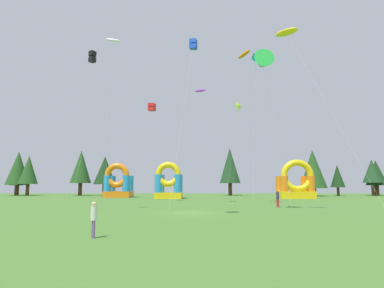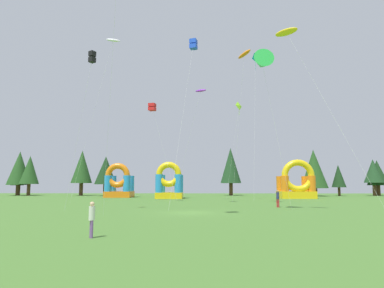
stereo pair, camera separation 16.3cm
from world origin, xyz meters
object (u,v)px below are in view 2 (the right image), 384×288
(kite_white_parafoil, at_px, (113,41))
(inflatable_yellow_castle, at_px, (119,185))
(kite_purple_parafoil, at_px, (201,91))
(kite_teal_diamond, at_px, (256,59))
(kite_black_box, at_px, (92,58))
(kite_lime_diamond, at_px, (239,106))
(person_far_side, at_px, (278,197))
(kite_green_delta, at_px, (262,63))
(kite_blue_box, at_px, (193,44))
(person_near_camera, at_px, (92,216))
(kite_red_box, at_px, (152,107))
(inflatable_blue_arch, at_px, (169,185))
(inflatable_orange_dome, at_px, (297,185))
(kite_yellow_parafoil, at_px, (286,32))
(kite_orange_parafoil, at_px, (244,54))

(kite_white_parafoil, xyz_separation_m, inflatable_yellow_castle, (-2.76, 16.81, -20.14))
(kite_purple_parafoil, relative_size, kite_teal_diamond, 0.66)
(kite_black_box, xyz_separation_m, kite_lime_diamond, (16.15, 21.79, 0.43))
(kite_lime_diamond, distance_m, person_far_side, 20.85)
(kite_teal_diamond, height_order, kite_green_delta, kite_teal_diamond)
(kite_blue_box, height_order, kite_teal_diamond, kite_teal_diamond)
(kite_green_delta, height_order, person_near_camera, kite_green_delta)
(kite_purple_parafoil, xyz_separation_m, kite_red_box, (-6.77, -3.23, -3.21))
(person_far_side, distance_m, inflatable_blue_arch, 25.14)
(inflatable_orange_dome, bearing_deg, kite_blue_box, -133.61)
(person_near_camera, bearing_deg, kite_teal_diamond, -52.72)
(kite_black_box, xyz_separation_m, kite_purple_parafoil, (10.08, 19.10, 2.21))
(kite_yellow_parafoil, xyz_separation_m, kite_red_box, (-14.49, 16.54, -2.91))
(kite_white_parafoil, relative_size, kite_red_box, 1.68)
(kite_blue_box, relative_size, kite_red_box, 1.49)
(kite_orange_parafoil, distance_m, inflatable_yellow_castle, 33.43)
(kite_blue_box, relative_size, inflatable_blue_arch, 3.30)
(kite_orange_parafoil, bearing_deg, inflatable_orange_dome, 57.48)
(kite_yellow_parafoil, distance_m, inflatable_blue_arch, 33.74)
(kite_teal_diamond, bearing_deg, kite_red_box, -145.06)
(kite_black_box, distance_m, kite_red_box, 16.24)
(kite_white_parafoil, height_order, person_near_camera, kite_white_parafoil)
(kite_black_box, relative_size, inflatable_blue_arch, 2.40)
(kite_blue_box, bearing_deg, kite_black_box, -132.94)
(kite_white_parafoil, xyz_separation_m, person_near_camera, (7.28, -29.03, -21.44))
(kite_yellow_parafoil, height_order, inflatable_orange_dome, kite_yellow_parafoil)
(kite_red_box, relative_size, inflatable_orange_dome, 2.08)
(person_far_side, bearing_deg, kite_orange_parafoil, -25.63)
(kite_lime_diamond, bearing_deg, kite_green_delta, -90.64)
(kite_blue_box, xyz_separation_m, kite_red_box, (-5.88, 5.98, -6.48))
(kite_white_parafoil, bearing_deg, kite_teal_diamond, 29.68)
(kite_teal_diamond, relative_size, inflatable_blue_arch, 4.13)
(kite_lime_diamond, xyz_separation_m, inflatable_yellow_castle, (-21.10, 9.88, -12.24))
(kite_black_box, height_order, kite_teal_diamond, kite_teal_diamond)
(kite_purple_parafoil, bearing_deg, person_near_camera, -98.54)
(kite_lime_diamond, bearing_deg, kite_white_parafoil, -159.29)
(kite_black_box, distance_m, inflatable_blue_arch, 30.08)
(kite_green_delta, relative_size, person_far_side, 8.35)
(person_far_side, xyz_separation_m, inflatable_orange_dome, (8.26, 21.93, 1.18))
(kite_green_delta, distance_m, inflatable_orange_dome, 30.92)
(kite_black_box, bearing_deg, kite_orange_parafoil, 35.27)
(kite_teal_diamond, height_order, inflatable_orange_dome, kite_teal_diamond)
(kite_green_delta, height_order, inflatable_yellow_castle, kite_green_delta)
(kite_blue_box, xyz_separation_m, kite_white_parafoil, (-11.38, 4.98, 2.86))
(kite_green_delta, distance_m, kite_lime_diamond, 20.60)
(kite_blue_box, xyz_separation_m, inflatable_blue_arch, (-4.44, 17.35, -17.33))
(kite_teal_diamond, xyz_separation_m, person_near_camera, (-14.78, -41.60, -23.49))
(kite_white_parafoil, bearing_deg, kite_orange_parafoil, -12.13)
(kite_teal_diamond, bearing_deg, kite_purple_parafoil, -139.59)
(kite_red_box, distance_m, kite_lime_diamond, 14.21)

